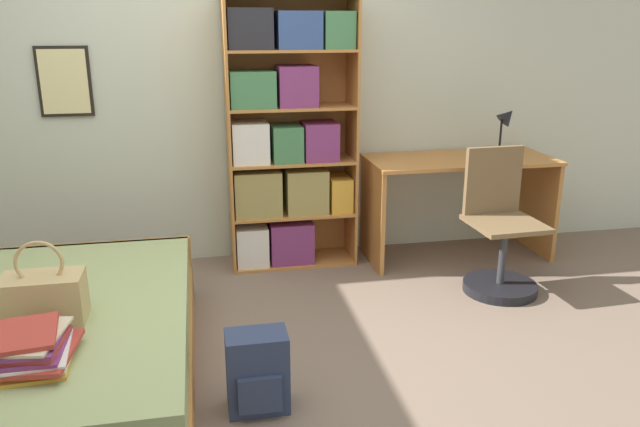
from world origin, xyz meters
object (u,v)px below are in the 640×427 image
Objects in this scene: bookcase at (285,140)px; desk at (458,187)px; bed at (70,348)px; backpack at (258,372)px; book_stack_on_bed at (31,349)px; handbag at (44,297)px; desk_lamp at (506,124)px; desk_chair at (499,246)px.

bookcase is 1.32m from desk.
backpack is at bearing -22.80° from bed.
desk is (2.53, 1.80, 0.05)m from book_stack_on_bed.
bookcase is (1.30, 1.54, 0.38)m from handbag.
handbag is 1.02× the size of backpack.
book_stack_on_bed is 0.94m from backpack.
book_stack_on_bed is 3.40m from desk_lamp.
handbag is 2.05m from bookcase.
desk_chair is (2.57, 1.18, -0.18)m from book_stack_on_bed.
backpack is at bearing -140.21° from desk_lamp.
desk_lamp is at bearing 64.57° from desk_chair.
book_stack_on_bed is at bearing -155.35° from desk_chair.
bed is at bearing -165.19° from desk_chair.
desk_lamp reaches higher than book_stack_on_bed.
bookcase is at bearing 174.74° from desk.
desk_chair is at bearing 14.81° from bed.
book_stack_on_bed is 0.28× the size of desk.
handbag is at bearing -162.82° from desk_chair.
book_stack_on_bed is 2.83m from desk_chair.
bed is 2.63m from desk_chair.
backpack is (-1.65, -1.66, -0.35)m from desk.
desk_lamp is 2.68m from backpack.
book_stack_on_bed is 2.34m from bookcase.
bed is at bearing -152.70° from desk.
desk_chair is at bearing 31.62° from backpack.
handbag is 2.93m from desk.
desk_lamp is 0.96m from desk_chair.
handbag is at bearing 94.02° from book_stack_on_bed.
desk is (2.51, 1.30, 0.33)m from bed.
desk_chair reaches higher than desk.
book_stack_on_bed is (-0.02, -0.51, 0.27)m from bed.
handbag is 3.24m from desk_lamp.
bed is 0.35m from handbag.
desk_lamp reaches higher than desk_chair.
bookcase is 5.04× the size of desk_lamp.
bookcase is 1.41× the size of desk.
bed is 2.84m from desk.
bed is 5.04× the size of backpack.
desk is 3.56× the size of backpack.
desk_chair is (2.54, 0.67, 0.09)m from bed.
desk is (1.26, -0.12, -0.38)m from bookcase.
handbag is 1.01× the size of book_stack_on_bed.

